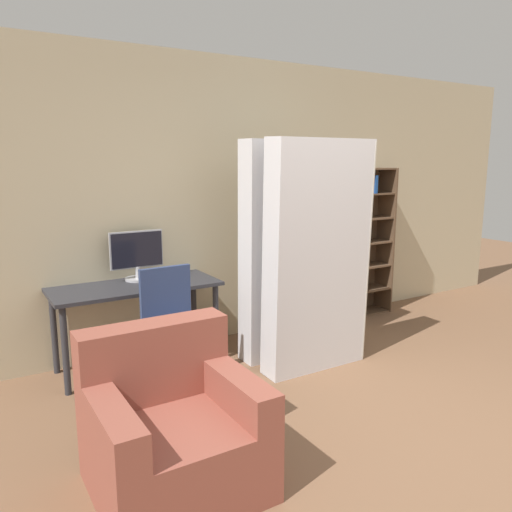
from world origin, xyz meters
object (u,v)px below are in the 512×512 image
object	(u,v)px
armchair	(172,429)
monitor	(137,254)
mattress_near	(318,257)
mattress_far	(291,250)
bookshelf	(358,242)
office_chair	(175,345)

from	to	relation	value
armchair	monitor	bearing A→B (deg)	76.75
mattress_near	mattress_far	xyz separation A→B (m)	(0.00, 0.39, -0.00)
monitor	bookshelf	distance (m)	2.57
mattress_near	office_chair	bearing A→B (deg)	173.69
monitor	bookshelf	world-z (taller)	bookshelf
mattress_far	armchair	xyz separation A→B (m)	(-1.64, -1.22, -0.64)
office_chair	mattress_near	size ratio (longest dim) A/B	0.50
office_chair	monitor	bearing A→B (deg)	89.51
mattress_near	mattress_far	world-z (taller)	mattress_near
monitor	mattress_near	size ratio (longest dim) A/B	0.24
bookshelf	armchair	xyz separation A→B (m)	(-2.99, -1.81, -0.52)
mattress_near	armchair	xyz separation A→B (m)	(-1.64, -0.83, -0.64)
monitor	armchair	bearing A→B (deg)	-103.25
office_chair	mattress_far	world-z (taller)	mattress_far
bookshelf	mattress_far	bearing A→B (deg)	-156.59
armchair	bookshelf	bearing A→B (deg)	31.16
office_chair	mattress_far	xyz separation A→B (m)	(1.22, 0.26, 0.56)
mattress_near	armchair	bearing A→B (deg)	-153.14
office_chair	bookshelf	xyz separation A→B (m)	(2.57, 0.84, 0.43)
mattress_near	mattress_far	size ratio (longest dim) A/B	1.00
monitor	office_chair	size ratio (longest dim) A/B	0.48
office_chair	armchair	size ratio (longest dim) A/B	1.14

